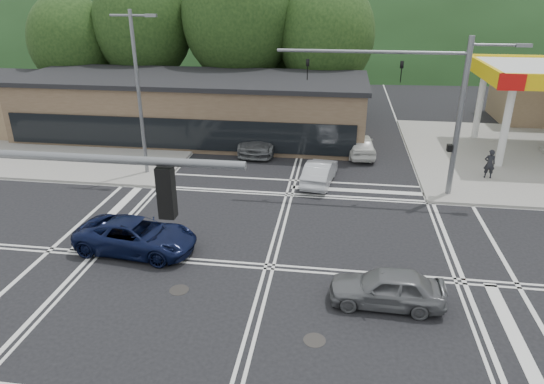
# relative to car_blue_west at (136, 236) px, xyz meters

# --- Properties ---
(ground) EXTENTS (120.00, 120.00, 0.00)m
(ground) POSITION_rel_car_blue_west_xyz_m (5.58, -0.50, -0.69)
(ground) COLOR black
(ground) RESTS_ON ground
(sidewalk_ne) EXTENTS (16.00, 16.00, 0.15)m
(sidewalk_ne) POSITION_rel_car_blue_west_xyz_m (20.58, 14.50, -0.61)
(sidewalk_ne) COLOR gray
(sidewalk_ne) RESTS_ON ground
(sidewalk_nw) EXTENTS (16.00, 16.00, 0.15)m
(sidewalk_nw) POSITION_rel_car_blue_west_xyz_m (-9.42, 14.50, -0.61)
(sidewalk_nw) COLOR gray
(sidewalk_nw) RESTS_ON ground
(commercial_row) EXTENTS (24.00, 8.00, 4.00)m
(commercial_row) POSITION_rel_car_blue_west_xyz_m (-2.42, 16.50, 1.31)
(commercial_row) COLOR brown
(commercial_row) RESTS_ON ground
(hill_north) EXTENTS (252.00, 126.00, 140.00)m
(hill_north) POSITION_rel_car_blue_west_xyz_m (5.58, 89.50, -0.69)
(hill_north) COLOR #1B3518
(hill_north) RESTS_ON ground
(tree_n_a) EXTENTS (8.00, 8.00, 11.75)m
(tree_n_a) POSITION_rel_car_blue_west_xyz_m (-8.42, 23.50, 6.45)
(tree_n_a) COLOR #382619
(tree_n_a) RESTS_ON ground
(tree_n_b) EXTENTS (9.00, 9.00, 12.98)m
(tree_n_b) POSITION_rel_car_blue_west_xyz_m (-0.42, 23.50, 7.11)
(tree_n_b) COLOR #382619
(tree_n_b) RESTS_ON ground
(tree_n_c) EXTENTS (7.60, 7.60, 10.87)m
(tree_n_c) POSITION_rel_car_blue_west_xyz_m (6.58, 23.50, 5.81)
(tree_n_c) COLOR #382619
(tree_n_c) RESTS_ON ground
(tree_n_d) EXTENTS (6.80, 6.80, 9.76)m
(tree_n_d) POSITION_rel_car_blue_west_xyz_m (-14.42, 22.50, 5.15)
(tree_n_d) COLOR #382619
(tree_n_d) RESTS_ON ground
(tree_n_e) EXTENTS (8.40, 8.40, 11.98)m
(tree_n_e) POSITION_rel_car_blue_west_xyz_m (3.58, 27.50, 6.46)
(tree_n_e) COLOR #382619
(tree_n_e) RESTS_ON ground
(streetlight_nw) EXTENTS (2.50, 0.25, 9.00)m
(streetlight_nw) POSITION_rel_car_blue_west_xyz_m (-2.86, 8.50, 4.36)
(streetlight_nw) COLOR slate
(streetlight_nw) RESTS_ON ground
(signal_mast_ne) EXTENTS (11.65, 0.30, 8.00)m
(signal_mast_ne) POSITION_rel_car_blue_west_xyz_m (12.52, 7.70, 4.39)
(signal_mast_ne) COLOR slate
(signal_mast_ne) RESTS_ON ground
(car_blue_west) EXTENTS (5.12, 2.72, 1.37)m
(car_blue_west) POSITION_rel_car_blue_west_xyz_m (0.00, 0.00, 0.00)
(car_blue_west) COLOR black
(car_blue_west) RESTS_ON ground
(car_grey_center) EXTENTS (3.92, 1.65, 1.32)m
(car_grey_center) POSITION_rel_car_blue_west_xyz_m (9.87, -2.29, -0.02)
(car_grey_center) COLOR slate
(car_grey_center) RESTS_ON ground
(car_queue_a) EXTENTS (1.94, 4.13, 1.31)m
(car_queue_a) POSITION_rel_car_blue_west_xyz_m (7.06, 8.50, -0.03)
(car_queue_a) COLOR silver
(car_queue_a) RESTS_ON ground
(car_queue_b) EXTENTS (2.00, 4.27, 1.41)m
(car_queue_b) POSITION_rel_car_blue_west_xyz_m (9.41, 13.69, 0.02)
(car_queue_b) COLOR silver
(car_queue_b) RESTS_ON ground
(car_northbound) EXTENTS (2.69, 5.78, 1.63)m
(car_northbound) POSITION_rel_car_blue_west_xyz_m (2.98, 14.03, 0.13)
(car_northbound) COLOR #5A5D5F
(car_northbound) RESTS_ON ground
(pedestrian) EXTENTS (0.62, 0.42, 1.65)m
(pedestrian) POSITION_rel_car_blue_west_xyz_m (16.38, 10.28, 0.29)
(pedestrian) COLOR black
(pedestrian) RESTS_ON sidewalk_ne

